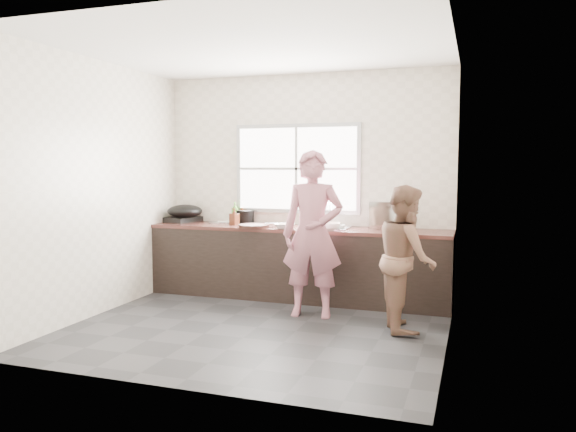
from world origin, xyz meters
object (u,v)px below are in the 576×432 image
(person_side, at_px, (406,258))
(pot_lid_right, at_px, (235,222))
(cutting_board, at_px, (254,226))
(bowl_mince, at_px, (284,226))
(plate_food, at_px, (225,222))
(bottle_green, at_px, (235,212))
(bowl_crabs, at_px, (329,227))
(glass_jar, at_px, (248,219))
(black_pot, at_px, (245,217))
(wok, at_px, (185,211))
(burner, at_px, (180,219))
(bottle_brown_short, at_px, (242,216))
(bottle_brown_tall, at_px, (234,217))
(bowl_held, at_px, (338,226))
(dish_rack, at_px, (386,215))
(pot_lid_left, at_px, (217,222))
(woman, at_px, (313,239))

(person_side, xyz_separation_m, pot_lid_right, (-2.28, 1.08, 0.16))
(cutting_board, xyz_separation_m, bowl_mince, (0.38, 0.00, 0.01))
(plate_food, xyz_separation_m, bottle_green, (0.13, 0.01, 0.12))
(person_side, bearing_deg, bottle_green, 46.63)
(bowl_crabs, bearing_deg, cutting_board, -178.46)
(bowl_mince, distance_m, bottle_green, 0.93)
(glass_jar, bearing_deg, cutting_board, -59.38)
(bowl_mince, xyz_separation_m, black_pot, (-0.67, 0.44, 0.05))
(bowl_crabs, distance_m, wok, 1.99)
(person_side, height_order, bowl_mince, person_side)
(cutting_board, relative_size, burner, 0.85)
(burner, distance_m, pot_lid_right, 0.76)
(bottle_brown_short, height_order, wok, wok)
(burner, bearing_deg, glass_jar, 6.08)
(black_pot, height_order, bottle_brown_tall, bottle_brown_tall)
(bottle_brown_tall, distance_m, glass_jar, 0.26)
(bottle_green, height_order, pot_lid_right, bottle_green)
(bowl_held, xyz_separation_m, dish_rack, (0.50, 0.30, 0.12))
(cutting_board, height_order, wok, wok)
(dish_rack, bearing_deg, bowl_mince, -172.67)
(glass_jar, xyz_separation_m, burner, (-0.92, -0.10, -0.02))
(cutting_board, distance_m, wok, 1.11)
(cutting_board, relative_size, dish_rack, 0.88)
(bowl_held, distance_m, bottle_brown_tall, 1.33)
(burner, xyz_separation_m, pot_lid_left, (0.53, 0.01, -0.03))
(burner, height_order, pot_lid_left, burner)
(bottle_brown_short, bearing_deg, glass_jar, 0.00)
(bowl_mince, relative_size, wok, 0.54)
(bowl_mince, xyz_separation_m, glass_jar, (-0.64, 0.44, 0.02))
(plate_food, relative_size, pot_lid_right, 0.88)
(black_pot, xyz_separation_m, wok, (-0.77, -0.17, 0.06))
(cutting_board, distance_m, black_pot, 0.53)
(black_pot, bearing_deg, bowl_crabs, -19.10)
(burner, bearing_deg, bottle_brown_tall, -9.64)
(bottle_brown_short, relative_size, pot_lid_left, 0.78)
(woman, relative_size, person_side, 1.16)
(bottle_green, bearing_deg, dish_rack, 0.05)
(bowl_mince, xyz_separation_m, bottle_green, (-0.82, 0.44, 0.10))
(bowl_mince, height_order, burner, burner)
(woman, height_order, bowl_crabs, woman)
(person_side, height_order, wok, person_side)
(bowl_held, bearing_deg, cutting_board, -171.82)
(plate_food, height_order, dish_rack, dish_rack)
(bottle_green, relative_size, glass_jar, 2.48)
(bottle_green, bearing_deg, wok, -165.15)
(black_pot, relative_size, pot_lid_left, 0.96)
(bowl_mince, relative_size, dish_rack, 0.58)
(burner, relative_size, pot_lid_left, 1.83)
(burner, bearing_deg, dish_rack, 2.11)
(bowl_held, relative_size, plate_food, 1.05)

